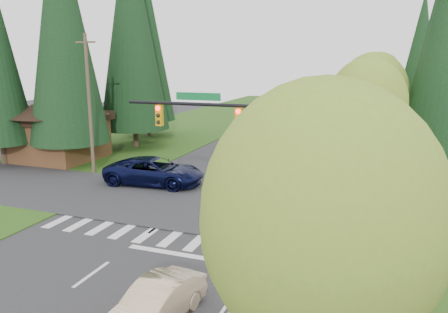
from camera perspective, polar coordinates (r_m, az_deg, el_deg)
The scene contains 31 objects.
ground at distance 19.09m, azimuth -15.06°, elevation -13.32°, with size 120.00×120.00×0.00m, color #28282B.
grass_east at distance 34.95m, azimuth 24.15°, elevation -2.13°, with size 14.00×110.00×0.06m, color #2D4B14.
grass_west at distance 41.89m, azimuth -13.96°, elevation 0.87°, with size 14.00×110.00×0.06m, color #2D4B14.
cross_street at distance 25.51m, azimuth -4.66°, elevation -6.26°, with size 120.00×8.00×0.10m, color #28282B.
sidewalk_east at distance 36.94m, azimuth 14.51°, elevation -0.63°, with size 1.80×80.00×0.13m, color gray.
curb_east at distance 37.02m, azimuth 13.21°, elevation -0.53°, with size 0.20×80.00×0.13m, color gray.
stone_wall_north at distance 44.60m, azimuth 17.79°, elevation 1.75°, with size 0.70×40.00×0.70m, color #4C4438.
traffic_signal at distance 19.56m, azimuth 2.43°, elevation 3.08°, with size 8.70×0.37×6.80m.
brown_building at distance 38.70m, azimuth -20.81°, elevation 4.17°, with size 8.40×8.40×5.40m.
utility_pole at distance 32.70m, azimuth -17.17°, elevation 6.59°, with size 1.60×0.24×10.00m.
decid_tree_0 at distance 28.02m, azimuth 18.10°, elevation 6.58°, with size 4.80×4.80×8.37m.
decid_tree_1 at distance 34.97m, azimuth 18.80°, elevation 7.91°, with size 5.20×5.20×8.80m.
decid_tree_2 at distance 41.96m, azimuth 18.84°, elevation 8.73°, with size 5.00×5.00×8.82m.
decid_tree_3 at distance 48.96m, azimuth 19.20°, elevation 8.84°, with size 5.00×5.00×8.55m.
decid_tree_4 at distance 55.93m, azimuth 19.52°, elevation 9.59°, with size 5.40×5.40×9.18m.
decid_tree_5 at distance 62.95m, azimuth 19.43°, elevation 9.35°, with size 4.80×4.80×8.30m.
decid_tree_6 at distance 69.93m, azimuth 19.65°, elevation 9.85°, with size 5.20×5.20×8.86m.
decid_tree_south at distance 8.45m, azimuth 12.59°, elevation -7.90°, with size 4.60×4.60×7.92m.
conifer_w_a at distance 36.41m, azimuth -20.36°, elevation 15.84°, with size 6.12×6.12×19.80m.
conifer_w_b at distance 41.34m, azimuth -19.84°, elevation 13.99°, with size 5.44×5.44×17.80m.
conifer_w_c at distance 42.34m, azimuth -12.05°, elevation 16.42°, with size 6.46×6.46×20.80m.
conifer_w_e at distance 48.45m, azimuth -10.18°, elevation 14.77°, with size 5.78×5.78×18.80m.
conifer_e_b at distance 48.19m, azimuth 26.73°, elevation 14.29°, with size 6.12×6.12×19.80m.
conifer_e_c at distance 62.00m, azimuth 24.29°, elevation 12.41°, with size 5.10×5.10×16.80m.
sedan_champagne at distance 14.62m, azimuth -8.97°, elevation -18.50°, with size 1.44×4.13×1.36m, color beige.
suv_navy at distance 29.51m, azimuth -9.07°, elevation -1.93°, with size 3.04×6.60×1.83m, color black.
parked_car_a at distance 35.01m, azimuth 11.52°, elevation 0.06°, with size 1.91×4.76×1.62m, color #B8B9BD.
parked_car_b at distance 43.07m, azimuth 13.61°, elevation 2.15°, with size 2.05×5.04×1.46m, color slate.
parked_car_c at distance 44.31m, azimuth 12.09°, elevation 2.43°, with size 1.43×4.10×1.35m, color silver.
parked_car_d at distance 55.85m, azimuth 13.86°, elevation 4.40°, with size 1.66×4.13×1.41m, color white.
parked_car_e at distance 61.87m, azimuth 15.73°, elevation 4.97°, with size 1.74×4.28×1.24m, color silver.
Camera 1 is at (10.26, -13.88, 8.16)m, focal length 35.00 mm.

